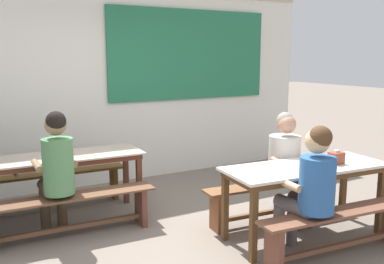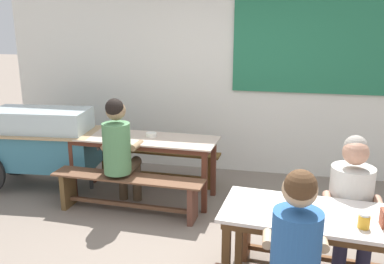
{
  "view_description": "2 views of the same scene",
  "coord_description": "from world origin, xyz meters",
  "views": [
    {
      "loc": [
        -1.96,
        -3.55,
        1.89
      ],
      "look_at": [
        0.28,
        0.47,
        1.06
      ],
      "focal_mm": 39.59,
      "sensor_mm": 36.0,
      "label": 1
    },
    {
      "loc": [
        0.65,
        -3.4,
        2.18
      ],
      "look_at": [
        -0.29,
        0.89,
        0.98
      ],
      "focal_mm": 38.93,
      "sensor_mm": 36.0,
      "label": 2
    }
  ],
  "objects": [
    {
      "name": "backdrop_wall",
      "position": [
        0.06,
        2.49,
        1.58
      ],
      "size": [
        6.85,
        0.23,
        3.01
      ],
      "color": "silver",
      "rests_on": "ground_plane"
    },
    {
      "name": "bench_far_back",
      "position": [
        -0.97,
        1.74,
        0.31
      ],
      "size": [
        1.75,
        0.31,
        0.45
      ],
      "color": "brown",
      "rests_on": "ground_plane"
    },
    {
      "name": "condiment_jar",
      "position": [
        1.25,
        -0.59,
        0.83
      ],
      "size": [
        0.08,
        0.08,
        0.11
      ],
      "color": "gold",
      "rests_on": "dining_table_near"
    },
    {
      "name": "tissue_box",
      "position": [
        1.45,
        -0.53,
        0.84
      ],
      "size": [
        0.15,
        0.11,
        0.15
      ],
      "color": "brown",
      "rests_on": "dining_table_near"
    },
    {
      "name": "bench_near_back",
      "position": [
        1.16,
        0.07,
        0.31
      ],
      "size": [
        1.8,
        0.4,
        0.45
      ],
      "color": "brown",
      "rests_on": "ground_plane"
    },
    {
      "name": "soup_bowl",
      "position": [
        -0.9,
        1.31,
        0.8
      ],
      "size": [
        0.13,
        0.13,
        0.05
      ],
      "primitive_type": "cylinder",
      "color": "silver",
      "rests_on": "dining_table_far"
    },
    {
      "name": "person_right_near_table",
      "position": [
        1.26,
        -0.0,
        0.73
      ],
      "size": [
        0.47,
        0.56,
        1.26
      ],
      "color": "#2F2D48",
      "rests_on": "ground_plane"
    },
    {
      "name": "dining_table_far",
      "position": [
        -0.99,
        1.24,
        0.69
      ],
      "size": [
        1.86,
        0.69,
        0.77
      ],
      "color": "#C2AA99",
      "rests_on": "ground_plane"
    },
    {
      "name": "person_near_front",
      "position": [
        0.79,
        -0.84,
        0.74
      ],
      "size": [
        0.44,
        0.59,
        1.29
      ],
      "color": "#61595D",
      "rests_on": "ground_plane"
    },
    {
      "name": "bench_near_front",
      "position": [
        1.08,
        -0.94,
        0.3
      ],
      "size": [
        1.72,
        0.4,
        0.45
      ],
      "color": "brown",
      "rests_on": "ground_plane"
    },
    {
      "name": "person_left_back_turned",
      "position": [
        -1.12,
        0.81,
        0.77
      ],
      "size": [
        0.43,
        0.58,
        1.35
      ],
      "color": "#4C3B29",
      "rests_on": "ground_plane"
    },
    {
      "name": "dining_table_near",
      "position": [
        1.12,
        -0.44,
        0.69
      ],
      "size": [
        1.8,
        0.8,
        0.77
      ],
      "color": "silver",
      "rests_on": "ground_plane"
    },
    {
      "name": "ground_plane",
      "position": [
        0.0,
        0.0,
        0.0
      ],
      "size": [
        40.0,
        40.0,
        0.0
      ],
      "primitive_type": "plane",
      "color": "slate"
    },
    {
      "name": "bench_far_front",
      "position": [
        -1.01,
        0.74,
        0.3
      ],
      "size": [
        1.78,
        0.38,
        0.45
      ],
      "color": "brown",
      "rests_on": "ground_plane"
    }
  ]
}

